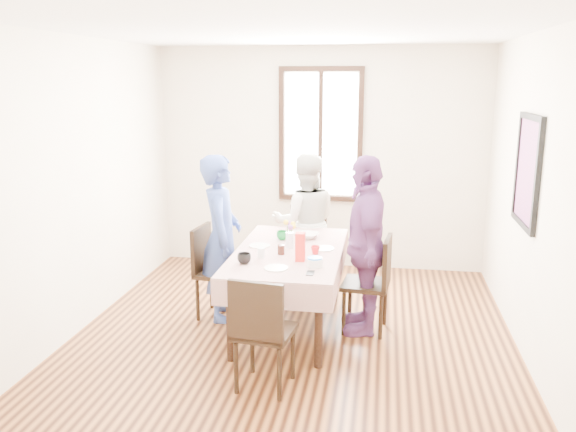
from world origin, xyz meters
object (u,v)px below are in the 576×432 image
at_px(chair_left, 220,272).
at_px(person_far, 305,222).
at_px(dining_table, 289,290).
at_px(chair_near, 265,331).
at_px(person_right, 365,245).
at_px(person_left, 221,238).
at_px(chair_far, 305,248).
at_px(chair_right, 366,284).

distance_m(chair_left, person_far, 1.23).
relative_size(dining_table, chair_near, 1.80).
bearing_deg(person_far, chair_left, 41.44).
xyz_separation_m(chair_left, person_far, (0.71, 0.95, 0.31)).
bearing_deg(dining_table, person_right, 4.21).
distance_m(dining_table, person_right, 0.83).
height_order(chair_near, person_far, person_far).
bearing_deg(person_left, person_right, -105.80).
height_order(dining_table, person_left, person_left).
distance_m(chair_left, person_left, 0.36).
relative_size(chair_near, person_left, 0.56).
bearing_deg(dining_table, chair_near, -90.00).
relative_size(dining_table, chair_far, 1.80).
relative_size(chair_right, person_right, 0.55).
distance_m(chair_right, person_right, 0.38).
height_order(chair_far, person_far, person_far).
xyz_separation_m(chair_far, person_far, (0.00, -0.02, 0.31)).
relative_size(chair_left, chair_right, 1.00).
bearing_deg(chair_left, chair_right, 92.25).
bearing_deg(chair_right, person_far, 40.34).
distance_m(chair_far, person_far, 0.31).
xyz_separation_m(person_left, person_far, (0.70, 0.95, -0.05)).
bearing_deg(chair_far, chair_left, 57.59).
height_order(person_left, person_far, person_left).
distance_m(chair_near, person_far, 2.25).
bearing_deg(person_left, chair_left, 78.40).
xyz_separation_m(chair_right, person_left, (-1.41, 0.10, 0.36)).
distance_m(person_left, person_far, 1.18).
bearing_deg(chair_near, chair_far, 98.00).
height_order(chair_right, person_far, person_far).
relative_size(chair_left, chair_far, 1.00).
bearing_deg(chair_far, chair_near, 93.90).
height_order(chair_right, person_left, person_left).
bearing_deg(chair_right, person_right, 96.20).
height_order(chair_left, person_right, person_right).
bearing_deg(person_far, person_right, 111.76).
bearing_deg(chair_far, dining_table, 93.90).
relative_size(chair_left, person_left, 0.56).
bearing_deg(dining_table, chair_left, 167.88).
xyz_separation_m(chair_left, chair_near, (0.71, -1.28, 0.00)).
bearing_deg(dining_table, person_far, 90.00).
bearing_deg(person_right, chair_left, -101.07).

